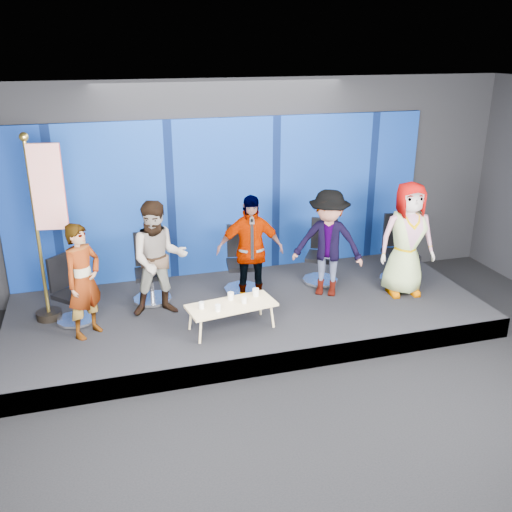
{
  "coord_description": "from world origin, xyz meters",
  "views": [
    {
      "loc": [
        -2.05,
        -5.03,
        4.04
      ],
      "look_at": [
        0.1,
        2.4,
        1.11
      ],
      "focal_mm": 40.0,
      "sensor_mm": 36.0,
      "label": 1
    }
  ],
  "objects_px": {
    "panelist_c": "(250,251)",
    "flag_stand": "(46,225)",
    "coffee_table": "(231,306)",
    "mug_e": "(256,292)",
    "panelist_a": "(83,281)",
    "panelist_b": "(159,259)",
    "mug_a": "(202,305)",
    "panelist_d": "(328,243)",
    "chair_c": "(242,270)",
    "chair_a": "(72,301)",
    "mug_c": "(231,296)",
    "chair_e": "(399,260)",
    "chair_d": "(321,262)",
    "chair_b": "(151,279)",
    "mug_d": "(244,300)",
    "mug_b": "(218,308)"
  },
  "relations": [
    {
      "from": "mug_b",
      "to": "mug_e",
      "type": "bearing_deg",
      "value": 27.73
    },
    {
      "from": "chair_b",
      "to": "mug_c",
      "type": "distance_m",
      "value": 1.47
    },
    {
      "from": "mug_c",
      "to": "mug_d",
      "type": "relative_size",
      "value": 1.19
    },
    {
      "from": "panelist_c",
      "to": "panelist_d",
      "type": "bearing_deg",
      "value": 8.67
    },
    {
      "from": "panelist_d",
      "to": "mug_c",
      "type": "height_order",
      "value": "panelist_d"
    },
    {
      "from": "chair_a",
      "to": "mug_c",
      "type": "xyz_separation_m",
      "value": [
        2.13,
        -0.69,
        0.1
      ]
    },
    {
      "from": "mug_e",
      "to": "chair_e",
      "type": "bearing_deg",
      "value": 15.35
    },
    {
      "from": "mug_e",
      "to": "chair_c",
      "type": "bearing_deg",
      "value": 85.78
    },
    {
      "from": "chair_e",
      "to": "chair_b",
      "type": "bearing_deg",
      "value": -177.42
    },
    {
      "from": "mug_a",
      "to": "flag_stand",
      "type": "relative_size",
      "value": 0.03
    },
    {
      "from": "panelist_c",
      "to": "flag_stand",
      "type": "bearing_deg",
      "value": -176.96
    },
    {
      "from": "panelist_c",
      "to": "flag_stand",
      "type": "xyz_separation_m",
      "value": [
        -2.78,
        0.27,
        0.56
      ]
    },
    {
      "from": "coffee_table",
      "to": "flag_stand",
      "type": "height_order",
      "value": "flag_stand"
    },
    {
      "from": "panelist_b",
      "to": "chair_d",
      "type": "bearing_deg",
      "value": 12.23
    },
    {
      "from": "chair_e",
      "to": "coffee_table",
      "type": "distance_m",
      "value": 3.19
    },
    {
      "from": "mug_a",
      "to": "mug_e",
      "type": "distance_m",
      "value": 0.83
    },
    {
      "from": "panelist_a",
      "to": "panelist_b",
      "type": "distance_m",
      "value": 1.1
    },
    {
      "from": "chair_e",
      "to": "mug_d",
      "type": "relative_size",
      "value": 12.78
    },
    {
      "from": "flag_stand",
      "to": "mug_e",
      "type": "bearing_deg",
      "value": -8.26
    },
    {
      "from": "panelist_a",
      "to": "chair_e",
      "type": "xyz_separation_m",
      "value": [
        4.96,
        0.51,
        -0.42
      ]
    },
    {
      "from": "panelist_a",
      "to": "chair_e",
      "type": "distance_m",
      "value": 5.0
    },
    {
      "from": "panelist_b",
      "to": "mug_d",
      "type": "relative_size",
      "value": 19.58
    },
    {
      "from": "panelist_b",
      "to": "mug_a",
      "type": "bearing_deg",
      "value": -57.03
    },
    {
      "from": "panelist_a",
      "to": "chair_c",
      "type": "distance_m",
      "value": 2.56
    },
    {
      "from": "panelist_a",
      "to": "mug_e",
      "type": "xyz_separation_m",
      "value": [
        2.3,
        -0.22,
        -0.36
      ]
    },
    {
      "from": "mug_c",
      "to": "flag_stand",
      "type": "height_order",
      "value": "flag_stand"
    },
    {
      "from": "chair_a",
      "to": "mug_e",
      "type": "bearing_deg",
      "value": -58.57
    },
    {
      "from": "panelist_a",
      "to": "coffee_table",
      "type": "height_order",
      "value": "panelist_a"
    },
    {
      "from": "panelist_a",
      "to": "chair_c",
      "type": "relative_size",
      "value": 1.5
    },
    {
      "from": "panelist_b",
      "to": "mug_e",
      "type": "relative_size",
      "value": 15.7
    },
    {
      "from": "panelist_b",
      "to": "chair_d",
      "type": "height_order",
      "value": "panelist_b"
    },
    {
      "from": "chair_b",
      "to": "coffee_table",
      "type": "height_order",
      "value": "chair_b"
    },
    {
      "from": "mug_e",
      "to": "mug_b",
      "type": "bearing_deg",
      "value": -152.27
    },
    {
      "from": "panelist_d",
      "to": "flag_stand",
      "type": "distance_m",
      "value": 4.07
    },
    {
      "from": "coffee_table",
      "to": "mug_c",
      "type": "distance_m",
      "value": 0.18
    },
    {
      "from": "mug_b",
      "to": "chair_c",
      "type": "bearing_deg",
      "value": 63.28
    },
    {
      "from": "mug_a",
      "to": "mug_d",
      "type": "distance_m",
      "value": 0.59
    },
    {
      "from": "panelist_a",
      "to": "mug_a",
      "type": "bearing_deg",
      "value": -58.65
    },
    {
      "from": "chair_a",
      "to": "coffee_table",
      "type": "distance_m",
      "value": 2.27
    },
    {
      "from": "coffee_table",
      "to": "chair_b",
      "type": "bearing_deg",
      "value": 127.21
    },
    {
      "from": "chair_c",
      "to": "mug_a",
      "type": "distance_m",
      "value": 1.53
    },
    {
      "from": "panelist_d",
      "to": "mug_b",
      "type": "distance_m",
      "value": 2.16
    },
    {
      "from": "panelist_a",
      "to": "mug_c",
      "type": "height_order",
      "value": "panelist_a"
    },
    {
      "from": "panelist_b",
      "to": "panelist_c",
      "type": "xyz_separation_m",
      "value": [
        1.33,
        -0.03,
        -0.0
      ]
    },
    {
      "from": "mug_c",
      "to": "chair_d",
      "type": "bearing_deg",
      "value": 30.56
    },
    {
      "from": "mug_e",
      "to": "coffee_table",
      "type": "bearing_deg",
      "value": -156.8
    },
    {
      "from": "mug_a",
      "to": "panelist_d",
      "type": "bearing_deg",
      "value": 19.19
    },
    {
      "from": "coffee_table",
      "to": "flag_stand",
      "type": "xyz_separation_m",
      "value": [
        -2.32,
        0.99,
        1.06
      ]
    },
    {
      "from": "panelist_d",
      "to": "coffee_table",
      "type": "xyz_separation_m",
      "value": [
        -1.71,
        -0.72,
        -0.5
      ]
    },
    {
      "from": "chair_b",
      "to": "flag_stand",
      "type": "bearing_deg",
      "value": -166.82
    }
  ]
}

